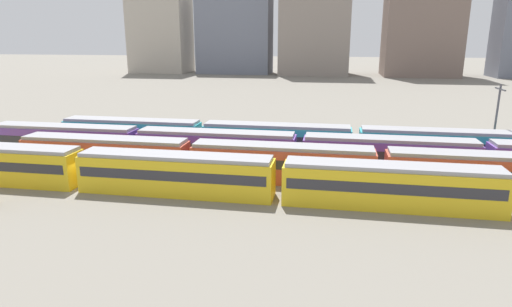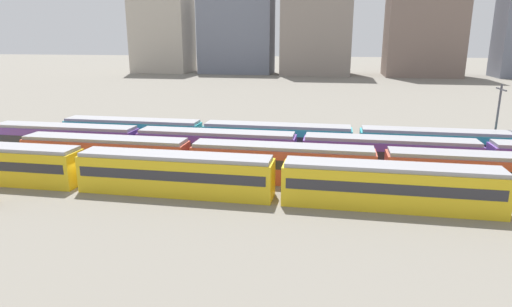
{
  "view_description": "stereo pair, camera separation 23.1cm",
  "coord_description": "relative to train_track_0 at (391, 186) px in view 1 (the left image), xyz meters",
  "views": [
    {
      "loc": [
        22.49,
        -35.98,
        13.87
      ],
      "look_at": [
        14.58,
        7.8,
        2.04
      ],
      "focal_mm": 30.57,
      "sensor_mm": 36.0,
      "label": 1
    },
    {
      "loc": [
        22.71,
        -35.94,
        13.87
      ],
      "look_at": [
        14.58,
        7.8,
        2.04
      ],
      "focal_mm": 30.57,
      "sensor_mm": 36.0,
      "label": 2
    }
  ],
  "objects": [
    {
      "name": "catenary_pole_1",
      "position": [
        13.89,
        18.8,
        2.99
      ],
      "size": [
        0.24,
        3.2,
        8.74
      ],
      "color": "#4C4C51",
      "rests_on": "ground_plane"
    },
    {
      "name": "distant_building_2",
      "position": [
        -13.38,
        138.58,
        20.71
      ],
      "size": [
        26.04,
        21.52,
        45.22
      ],
      "primitive_type": "cube",
      "color": "gray",
      "rests_on": "ground_plane"
    },
    {
      "name": "distant_building_3",
      "position": [
        25.41,
        138.58,
        19.7
      ],
      "size": [
        26.43,
        21.81,
        43.21
      ],
      "primitive_type": "cube",
      "color": "#7A665B",
      "rests_on": "ground_plane"
    },
    {
      "name": "distant_building_0",
      "position": [
        -76.1,
        138.58,
        19.7
      ],
      "size": [
        22.7,
        17.01,
        43.22
      ],
      "primitive_type": "cube",
      "color": "#B2A899",
      "rests_on": "ground_plane"
    },
    {
      "name": "ground_plane",
      "position": [
        -27.45,
        7.8,
        -1.9
      ],
      "size": [
        600.0,
        600.0,
        0.0
      ],
      "primitive_type": "plane",
      "color": "slate"
    },
    {
      "name": "train_track_1",
      "position": [
        9.11,
        5.2,
        0.0
      ],
      "size": [
        93.6,
        3.06,
        3.75
      ],
      "color": "#BC4C38",
      "rests_on": "ground_plane"
    },
    {
      "name": "train_track_2",
      "position": [
        0.95,
        10.4,
        0.0
      ],
      "size": [
        93.6,
        3.06,
        3.75
      ],
      "color": "#6B429E",
      "rests_on": "ground_plane"
    },
    {
      "name": "train_track_3",
      "position": [
        7.17,
        15.6,
        0.0
      ],
      "size": [
        93.6,
        3.06,
        3.75
      ],
      "color": "teal",
      "rests_on": "ground_plane"
    },
    {
      "name": "train_track_0",
      "position": [
        0.0,
        0.0,
        0.0
      ],
      "size": [
        93.6,
        3.06,
        3.75
      ],
      "color": "yellow",
      "rests_on": "ground_plane"
    },
    {
      "name": "distant_building_1",
      "position": [
        -45.04,
        138.58,
        13.07
      ],
      "size": [
        28.79,
        14.48,
        29.94
      ],
      "primitive_type": "cube",
      "color": "slate",
      "rests_on": "ground_plane"
    }
  ]
}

